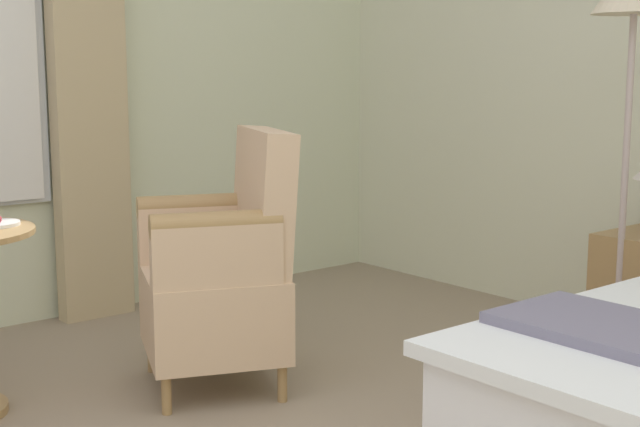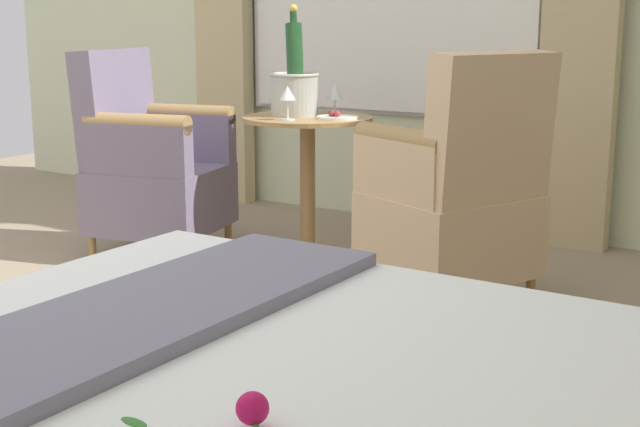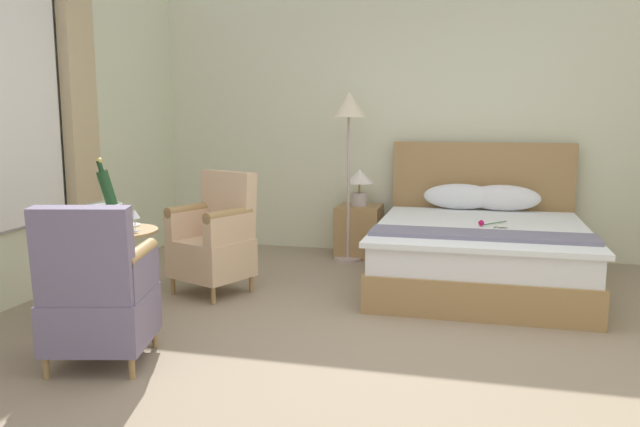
% 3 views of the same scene
% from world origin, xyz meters
% --- Properties ---
extents(side_table_round, '(0.60, 0.60, 0.66)m').
position_xyz_m(side_table_round, '(-1.86, 0.11, 0.41)').
color(side_table_round, '#A27C4B').
rests_on(side_table_round, ground).
extents(champagne_bucket, '(0.23, 0.23, 0.50)m').
position_xyz_m(champagne_bucket, '(-1.87, 0.04, 0.80)').
color(champagne_bucket, '#AFB1A8').
rests_on(champagne_bucket, side_table_round).
extents(wine_glass_near_bucket, '(0.07, 0.07, 0.15)m').
position_xyz_m(wine_glass_near_bucket, '(-1.70, 0.12, 0.77)').
color(wine_glass_near_bucket, white).
rests_on(wine_glass_near_bucket, side_table_round).
extents(wine_glass_near_edge, '(0.08, 0.08, 0.14)m').
position_xyz_m(wine_glass_near_edge, '(-2.04, 0.15, 0.76)').
color(wine_glass_near_edge, white).
rests_on(wine_glass_near_edge, side_table_round).
extents(snack_plate, '(0.18, 0.18, 0.04)m').
position_xyz_m(snack_plate, '(-1.85, 0.27, 0.67)').
color(snack_plate, white).
rests_on(snack_plate, side_table_round).
extents(armchair_by_window, '(0.70, 0.70, 0.99)m').
position_xyz_m(armchair_by_window, '(-1.52, 1.01, 0.44)').
color(armchair_by_window, '#A27C4B').
rests_on(armchair_by_window, ground).
extents(armchair_facing_bed, '(0.67, 0.69, 0.96)m').
position_xyz_m(armchair_facing_bed, '(-1.55, -0.57, 0.42)').
color(armchair_facing_bed, '#A27C4B').
rests_on(armchair_facing_bed, ground).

